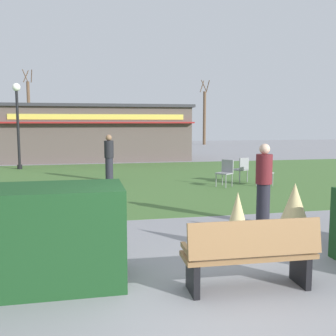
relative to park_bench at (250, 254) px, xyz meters
The scene contains 17 objects.
ground_plane 0.90m from the park_bench, 142.13° to the right, with size 80.00×80.00×0.00m, color gray.
lawn_patch 9.94m from the park_bench, 93.45° to the left, with size 36.00×12.00×0.01m, color #446B33.
park_bench is the anchor object (origin of this frame).
hedge_left 2.96m from the park_bench, 165.44° to the left, with size 2.66×1.10×1.30m, color #19421E.
ornamental_grass_behind_left 2.55m from the park_bench, 48.62° to the left, with size 0.73×0.73×1.04m, color #D1BC7F.
ornamental_grass_behind_right 1.62m from the park_bench, 73.98° to the left, with size 0.54×0.54×0.98m, color #D1BC7F.
lamppost_far 15.36m from the park_bench, 109.10° to the left, with size 0.36×0.36×3.88m.
food_kiosk 18.55m from the park_bench, 94.00° to the left, with size 10.30×4.70×3.10m.
cafe_chair_west 9.20m from the park_bench, 68.29° to the left, with size 0.58×0.58×0.89m.
cafe_chair_east 8.55m from the park_bench, 63.74° to the left, with size 0.61×0.61×0.89m.
cafe_chair_center 8.24m from the park_bench, 72.03° to the left, with size 0.62×0.62×0.89m.
person_strolling 3.51m from the park_bench, 62.07° to the left, with size 0.34×0.34×1.69m.
person_standing 9.98m from the park_bench, 96.81° to the left, with size 0.34×0.34×1.69m.
parked_car_west_slot 27.91m from the park_bench, 99.15° to the left, with size 4.21×2.08×1.20m.
parked_car_center_slot 27.57m from the park_bench, 88.05° to the left, with size 4.28×2.21×1.20m.
tree_left_bg 33.22m from the park_bench, 73.95° to the left, with size 0.91×0.96×6.10m.
tree_center_bg 34.54m from the park_bench, 101.79° to the left, with size 0.91×0.96×6.88m.
Camera 1 is at (-1.40, -4.00, 2.13)m, focal length 42.03 mm.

